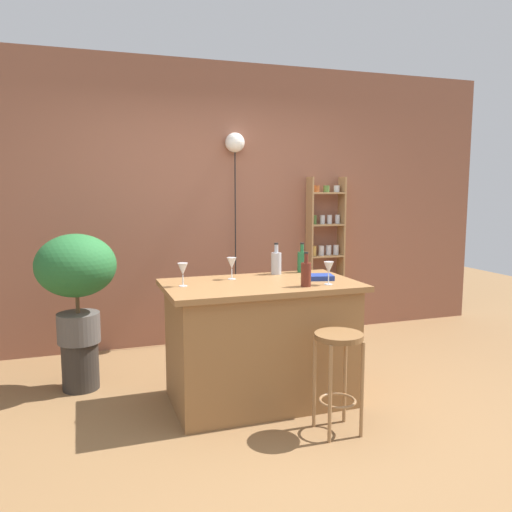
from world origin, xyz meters
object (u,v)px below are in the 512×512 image
spice_shelf (325,258)px  bottle_sauce_amber (276,262)px  potted_plant (76,274)px  wine_glass_left (232,264)px  cookbook (319,277)px  plant_stool (80,365)px  wine_glass_right (183,270)px  wine_glass_center (329,268)px  bottle_soda_blue (306,274)px  pendant_globe_light (235,146)px  bottle_wine_red (302,261)px  bar_stool (338,360)px

spice_shelf → bottle_sauce_amber: 1.58m
potted_plant → bottle_sauce_amber: bearing=-13.5°
wine_glass_left → cookbook: size_ratio=0.78×
plant_stool → potted_plant: (0.00, 0.00, 0.73)m
wine_glass_right → wine_glass_center: bearing=-15.5°
bottle_soda_blue → bottle_sauce_amber: size_ratio=0.97×
bottle_sauce_amber → pendant_globe_light: bearing=88.5°
potted_plant → bottle_wine_red: bearing=-11.2°
plant_stool → bottle_wine_red: size_ratio=1.57×
bar_stool → potted_plant: (-1.57, 1.30, 0.43)m
spice_shelf → pendant_globe_light: 1.52m
bar_stool → bottle_soda_blue: 0.64m
wine_glass_left → wine_glass_center: (0.59, -0.43, 0.00)m
plant_stool → cookbook: size_ratio=1.80×
wine_glass_left → pendant_globe_light: size_ratio=0.08×
cookbook → potted_plant: bearing=171.3°
plant_stool → cookbook: (1.71, -0.69, 0.72)m
wine_glass_left → wine_glass_right: size_ratio=1.00×
bottle_sauce_amber → wine_glass_center: (0.19, -0.54, 0.02)m
pendant_globe_light → wine_glass_right: bearing=-119.0°
plant_stool → bottle_wine_red: (1.73, -0.34, 0.79)m
spice_shelf → wine_glass_right: size_ratio=10.24×
bar_stool → wine_glass_right: wine_glass_right is taller
wine_glass_center → wine_glass_right: bearing=164.5°
wine_glass_center → wine_glass_right: same height
bottle_soda_blue → wine_glass_right: bottle_soda_blue is taller
potted_plant → spice_shelf: bearing=18.2°
potted_plant → pendant_globe_light: size_ratio=0.40×
plant_stool → bottle_wine_red: bottle_wine_red is taller
potted_plant → wine_glass_right: 0.95m
bottle_wine_red → pendant_globe_light: (-0.20, 1.22, 0.99)m
bar_stool → plant_stool: bearing=140.3°
wine_glass_center → bottle_sauce_amber: bearing=109.3°
plant_stool → bottle_soda_blue: 1.93m
potted_plant → wine_glass_right: size_ratio=5.16×
bar_stool → pendant_globe_light: (-0.03, 2.17, 1.49)m
wine_glass_right → cookbook: size_ratio=0.78×
bottle_soda_blue → wine_glass_right: size_ratio=1.47×
bottle_soda_blue → cookbook: (0.20, 0.22, -0.07)m
bar_stool → bottle_sauce_amber: bearing=93.9°
bottle_wine_red → pendant_globe_light: size_ratio=0.11×
wine_glass_right → wine_glass_left: bearing=21.2°
plant_stool → bottle_sauce_amber: bearing=-13.5°
cookbook → wine_glass_right: bearing=-170.5°
bar_stool → wine_glass_left: wine_glass_left is taller
wine_glass_left → pendant_globe_light: pendant_globe_light is taller
spice_shelf → wine_glass_center: spice_shelf is taller
bottle_soda_blue → bottle_wine_red: bearing=68.7°
cookbook → pendant_globe_light: size_ratio=0.10×
wine_glass_left → cookbook: bearing=-19.7°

